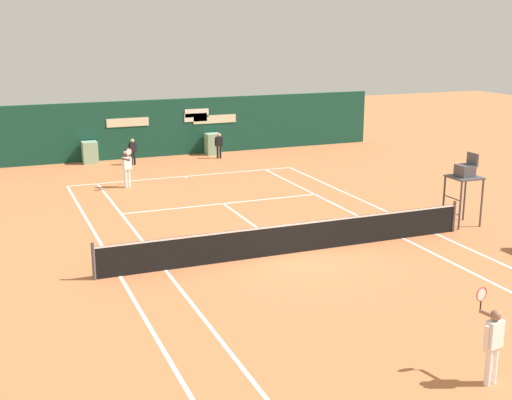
{
  "coord_description": "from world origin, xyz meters",
  "views": [
    {
      "loc": [
        -8.49,
        -18.03,
        6.85
      ],
      "look_at": [
        0.25,
        3.59,
        0.8
      ],
      "focal_mm": 47.95,
      "sensor_mm": 36.0,
      "label": 1
    }
  ],
  "objects_px": {
    "player_near_side": "(493,340)",
    "ball_kid_left_post": "(219,144)",
    "tennis_ball_near_service_line": "(194,183)",
    "ball_kid_centre_post": "(133,150)",
    "player_on_baseline": "(127,166)",
    "umpire_chair": "(465,176)"
  },
  "relations": [
    {
      "from": "player_on_baseline",
      "to": "umpire_chair",
      "type": "bearing_deg",
      "value": 111.21
    },
    {
      "from": "ball_kid_centre_post",
      "to": "player_on_baseline",
      "type": "bearing_deg",
      "value": 65.92
    },
    {
      "from": "umpire_chair",
      "to": "player_near_side",
      "type": "bearing_deg",
      "value": 144.43
    },
    {
      "from": "ball_kid_left_post",
      "to": "umpire_chair",
      "type": "bearing_deg",
      "value": 111.22
    },
    {
      "from": "umpire_chair",
      "to": "ball_kid_centre_post",
      "type": "xyz_separation_m",
      "value": [
        -8.44,
        14.67,
        -0.98
      ]
    },
    {
      "from": "ball_kid_left_post",
      "to": "ball_kid_centre_post",
      "type": "height_order",
      "value": "ball_kid_left_post"
    },
    {
      "from": "player_near_side",
      "to": "tennis_ball_near_service_line",
      "type": "distance_m",
      "value": 18.68
    },
    {
      "from": "player_on_baseline",
      "to": "player_near_side",
      "type": "bearing_deg",
      "value": 76.39
    },
    {
      "from": "umpire_chair",
      "to": "ball_kid_left_post",
      "type": "distance_m",
      "value": 15.22
    },
    {
      "from": "player_on_baseline",
      "to": "ball_kid_left_post",
      "type": "bearing_deg",
      "value": -163.72
    },
    {
      "from": "tennis_ball_near_service_line",
      "to": "ball_kid_centre_post",
      "type": "bearing_deg",
      "value": 107.03
    },
    {
      "from": "ball_kid_left_post",
      "to": "tennis_ball_near_service_line",
      "type": "height_order",
      "value": "ball_kid_left_post"
    },
    {
      "from": "ball_kid_left_post",
      "to": "ball_kid_centre_post",
      "type": "distance_m",
      "value": 4.52
    },
    {
      "from": "umpire_chair",
      "to": "player_on_baseline",
      "type": "bearing_deg",
      "value": 44.27
    },
    {
      "from": "player_near_side",
      "to": "ball_kid_left_post",
      "type": "height_order",
      "value": "player_near_side"
    },
    {
      "from": "player_near_side",
      "to": "ball_kid_left_post",
      "type": "bearing_deg",
      "value": 72.45
    },
    {
      "from": "ball_kid_left_post",
      "to": "tennis_ball_near_service_line",
      "type": "bearing_deg",
      "value": 66.44
    },
    {
      "from": "player_near_side",
      "to": "ball_kid_centre_post",
      "type": "relative_size",
      "value": 1.38
    },
    {
      "from": "player_near_side",
      "to": "ball_kid_left_post",
      "type": "xyz_separation_m",
      "value": [
        2.6,
        23.79,
        -0.17
      ]
    },
    {
      "from": "umpire_chair",
      "to": "player_near_side",
      "type": "distance_m",
      "value": 11.24
    },
    {
      "from": "ball_kid_left_post",
      "to": "ball_kid_centre_post",
      "type": "xyz_separation_m",
      "value": [
        -4.52,
        -0.0,
        -0.01
      ]
    },
    {
      "from": "ball_kid_centre_post",
      "to": "ball_kid_left_post",
      "type": "bearing_deg",
      "value": 170.76
    }
  ]
}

